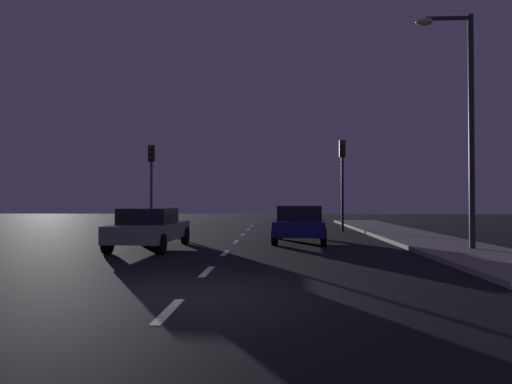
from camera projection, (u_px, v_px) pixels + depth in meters
The scene contains 14 objects.
ground_plane at pixel (227, 251), 15.06m from camera, with size 80.00×80.00×0.00m, color black.
sidewalk_curb_right at pixel (458, 250), 14.71m from camera, with size 3.00×40.00×0.15m, color gray.
lane_stripe_nearest at pixel (169, 311), 6.87m from camera, with size 0.16×1.60×0.01m, color silver.
lane_stripe_second at pixel (207, 271), 10.66m from camera, with size 0.16×1.60×0.01m, color silver.
lane_stripe_third at pixel (225, 253), 14.46m from camera, with size 0.16×1.60×0.01m, color silver.
lane_stripe_fourth at pixel (236, 242), 18.25m from camera, with size 0.16×1.60×0.01m, color silver.
lane_stripe_fifth at pixel (243, 235), 22.05m from camera, with size 0.16×1.60×0.01m, color silver.
lane_stripe_sixth at pixel (248, 229), 25.84m from camera, with size 0.16×1.60×0.01m, color silver.
lane_stripe_seventh at pixel (252, 226), 29.64m from camera, with size 0.16×1.60×0.01m, color silver.
traffic_signal_left at pixel (151, 170), 24.73m from camera, with size 0.32×0.38×4.67m.
traffic_signal_right at pixel (342, 167), 24.26m from camera, with size 0.32×0.38×4.87m.
car_stopped_ahead at pixel (300, 224), 17.95m from camera, with size 2.25×3.97×1.46m.
car_adjacent_lane at pixel (150, 228), 15.75m from camera, with size 1.99×4.53×1.40m.
street_lamp_right at pixel (463, 110), 14.45m from camera, with size 1.82×0.36×7.58m.
Camera 1 is at (1.63, -8.03, 1.68)m, focal length 31.99 mm.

